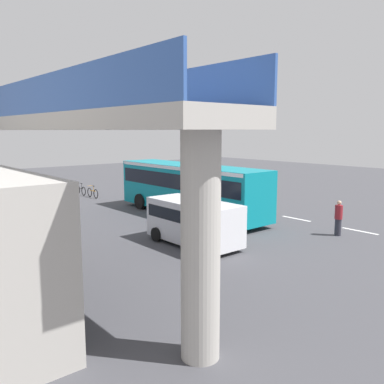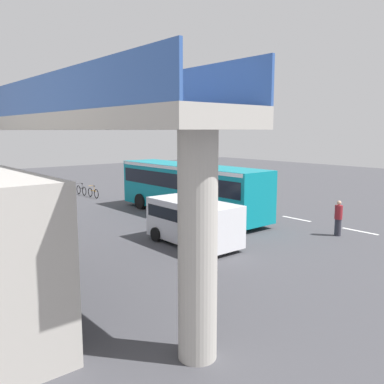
{
  "view_description": "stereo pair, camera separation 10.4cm",
  "coord_description": "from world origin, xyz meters",
  "px_view_note": "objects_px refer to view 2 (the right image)",
  "views": [
    {
      "loc": [
        -18.33,
        17.0,
        5.26
      ],
      "look_at": [
        0.18,
        1.33,
        1.6
      ],
      "focal_mm": 38.31,
      "sensor_mm": 36.0,
      "label": 1
    },
    {
      "loc": [
        -18.39,
        16.92,
        5.26
      ],
      "look_at": [
        0.18,
        1.33,
        1.6
      ],
      "focal_mm": 38.31,
      "sensor_mm": 36.0,
      "label": 2
    }
  ],
  "objects_px": {
    "bicycle_blue": "(47,194)",
    "pedestrian": "(338,218)",
    "parked_van": "(193,220)",
    "bicycle_black": "(81,190)",
    "traffic_sign": "(186,174)",
    "city_bus": "(190,185)",
    "bicycle_orange": "(93,193)"
  },
  "relations": [
    {
      "from": "bicycle_blue",
      "to": "pedestrian",
      "type": "relative_size",
      "value": 0.99
    },
    {
      "from": "parked_van",
      "to": "bicycle_black",
      "type": "relative_size",
      "value": 2.71
    },
    {
      "from": "bicycle_black",
      "to": "traffic_sign",
      "type": "height_order",
      "value": "traffic_sign"
    },
    {
      "from": "city_bus",
      "to": "bicycle_orange",
      "type": "distance_m",
      "value": 10.34
    },
    {
      "from": "city_bus",
      "to": "bicycle_black",
      "type": "relative_size",
      "value": 6.52
    },
    {
      "from": "city_bus",
      "to": "parked_van",
      "type": "distance_m",
      "value": 6.77
    },
    {
      "from": "city_bus",
      "to": "bicycle_orange",
      "type": "bearing_deg",
      "value": 8.57
    },
    {
      "from": "parked_van",
      "to": "bicycle_black",
      "type": "bearing_deg",
      "value": -8.42
    },
    {
      "from": "bicycle_blue",
      "to": "pedestrian",
      "type": "height_order",
      "value": "pedestrian"
    },
    {
      "from": "bicycle_blue",
      "to": "bicycle_orange",
      "type": "relative_size",
      "value": 1.0
    },
    {
      "from": "bicycle_orange",
      "to": "bicycle_black",
      "type": "height_order",
      "value": "same"
    },
    {
      "from": "city_bus",
      "to": "bicycle_blue",
      "type": "distance_m",
      "value": 12.66
    },
    {
      "from": "parked_van",
      "to": "bicycle_blue",
      "type": "bearing_deg",
      "value": 1.58
    },
    {
      "from": "parked_van",
      "to": "traffic_sign",
      "type": "relative_size",
      "value": 1.71
    },
    {
      "from": "bicycle_orange",
      "to": "bicycle_black",
      "type": "distance_m",
      "value": 1.96
    },
    {
      "from": "bicycle_orange",
      "to": "parked_van",
      "type": "bearing_deg",
      "value": 170.22
    },
    {
      "from": "bicycle_blue",
      "to": "traffic_sign",
      "type": "bearing_deg",
      "value": -125.95
    },
    {
      "from": "bicycle_orange",
      "to": "traffic_sign",
      "type": "bearing_deg",
      "value": -130.35
    },
    {
      "from": "bicycle_orange",
      "to": "pedestrian",
      "type": "distance_m",
      "value": 19.24
    },
    {
      "from": "parked_van",
      "to": "pedestrian",
      "type": "distance_m",
      "value": 7.49
    },
    {
      "from": "city_bus",
      "to": "pedestrian",
      "type": "height_order",
      "value": "city_bus"
    },
    {
      "from": "parked_van",
      "to": "traffic_sign",
      "type": "distance_m",
      "value": 13.48
    },
    {
      "from": "bicycle_orange",
      "to": "pedestrian",
      "type": "relative_size",
      "value": 0.99
    },
    {
      "from": "city_bus",
      "to": "bicycle_blue",
      "type": "bearing_deg",
      "value": 21.68
    },
    {
      "from": "bicycle_black",
      "to": "traffic_sign",
      "type": "relative_size",
      "value": 0.63
    },
    {
      "from": "city_bus",
      "to": "bicycle_orange",
      "type": "height_order",
      "value": "city_bus"
    },
    {
      "from": "pedestrian",
      "to": "traffic_sign",
      "type": "height_order",
      "value": "traffic_sign"
    },
    {
      "from": "city_bus",
      "to": "bicycle_black",
      "type": "bearing_deg",
      "value": 7.6
    },
    {
      "from": "pedestrian",
      "to": "traffic_sign",
      "type": "distance_m",
      "value": 14.2
    },
    {
      "from": "bicycle_black",
      "to": "parked_van",
      "type": "bearing_deg",
      "value": 171.58
    },
    {
      "from": "bicycle_orange",
      "to": "bicycle_blue",
      "type": "bearing_deg",
      "value": 63.31
    },
    {
      "from": "city_bus",
      "to": "bicycle_orange",
      "type": "relative_size",
      "value": 6.52
    }
  ]
}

